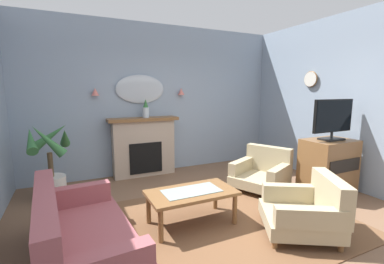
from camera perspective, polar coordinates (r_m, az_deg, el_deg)
floor at (r=3.50m, az=8.56°, el=-20.82°), size 6.23×6.41×0.10m
wall_back at (r=5.54m, az=-7.24°, el=6.96°), size 6.23×0.10×2.99m
wall_right at (r=5.06m, az=35.08°, el=5.22°), size 0.10×6.41×2.99m
patterned_rug at (r=3.62m, az=6.72°, el=-18.70°), size 3.20×2.40×0.01m
fireplace at (r=5.33m, az=-10.35°, el=-3.23°), size 1.36×0.36×1.16m
mantel_vase_left at (r=5.21m, az=-9.97°, el=4.83°), size 0.13×0.13×0.36m
wall_mirror at (r=5.35m, az=-11.10°, el=9.09°), size 0.96×0.06×0.56m
wall_sconce_left at (r=5.15m, az=-20.22°, el=8.16°), size 0.14×0.14×0.14m
wall_sconce_right at (r=5.57m, az=-2.36°, el=8.72°), size 0.14×0.14×0.14m
wall_clock at (r=5.69m, az=24.28°, el=10.37°), size 0.04×0.31×0.31m
coffee_table at (r=3.40m, az=-0.10°, el=-13.53°), size 1.10×0.60×0.45m
floral_couch at (r=2.96m, az=-23.75°, el=-19.27°), size 0.98×1.77×0.76m
armchair_beside_couch at (r=4.73m, az=14.97°, el=-8.30°), size 1.08×1.07×0.71m
armchair_in_corner at (r=3.49m, az=23.68°, el=-15.12°), size 1.11×1.10×0.71m
tv_cabinet at (r=4.88m, az=27.32°, el=-6.70°), size 0.80×0.57×0.90m
tv_flatscreen at (r=4.73m, az=28.21°, el=2.59°), size 0.84×0.24×0.65m
potted_plant_corner_palm at (r=4.66m, az=-28.22°, el=-6.19°), size 0.66×0.67×1.24m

